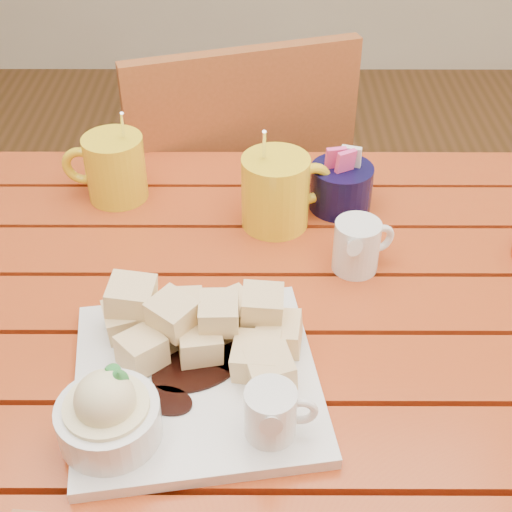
{
  "coord_description": "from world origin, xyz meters",
  "views": [
    {
      "loc": [
        0.04,
        -0.7,
        1.37
      ],
      "look_at": [
        0.03,
        0.01,
        0.82
      ],
      "focal_mm": 50.0,
      "sensor_mm": 36.0,
      "label": 1
    }
  ],
  "objects_px": {
    "dessert_plate": "(181,373)",
    "coffee_mug_left": "(113,167)",
    "coffee_mug_right": "(277,190)",
    "chair_far": "(230,210)",
    "table": "(231,359)"
  },
  "relations": [
    {
      "from": "coffee_mug_left",
      "to": "chair_far",
      "type": "bearing_deg",
      "value": 68.46
    },
    {
      "from": "coffee_mug_left",
      "to": "coffee_mug_right",
      "type": "height_order",
      "value": "coffee_mug_right"
    },
    {
      "from": "table",
      "to": "chair_far",
      "type": "distance_m",
      "value": 0.59
    },
    {
      "from": "coffee_mug_right",
      "to": "table",
      "type": "bearing_deg",
      "value": -132.37
    },
    {
      "from": "coffee_mug_right",
      "to": "chair_far",
      "type": "distance_m",
      "value": 0.5
    },
    {
      "from": "coffee_mug_right",
      "to": "chair_far",
      "type": "xyz_separation_m",
      "value": [
        -0.09,
        0.39,
        -0.3
      ]
    },
    {
      "from": "coffee_mug_left",
      "to": "chair_far",
      "type": "relative_size",
      "value": 0.17
    },
    {
      "from": "table",
      "to": "dessert_plate",
      "type": "bearing_deg",
      "value": -106.99
    },
    {
      "from": "dessert_plate",
      "to": "coffee_mug_right",
      "type": "relative_size",
      "value": 1.88
    },
    {
      "from": "table",
      "to": "coffee_mug_right",
      "type": "relative_size",
      "value": 7.18
    },
    {
      "from": "table",
      "to": "chair_far",
      "type": "xyz_separation_m",
      "value": [
        -0.02,
        0.57,
        -0.13
      ]
    },
    {
      "from": "table",
      "to": "coffee_mug_right",
      "type": "xyz_separation_m",
      "value": [
        0.07,
        0.18,
        0.17
      ]
    },
    {
      "from": "table",
      "to": "dessert_plate",
      "type": "distance_m",
      "value": 0.22
    },
    {
      "from": "dessert_plate",
      "to": "chair_far",
      "type": "xyz_separation_m",
      "value": [
        0.03,
        0.73,
        -0.27
      ]
    },
    {
      "from": "dessert_plate",
      "to": "coffee_mug_left",
      "type": "height_order",
      "value": "coffee_mug_left"
    }
  ]
}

